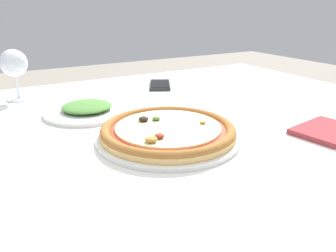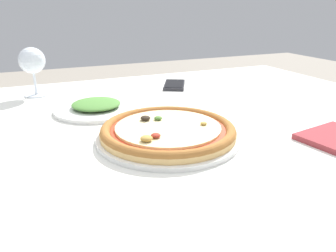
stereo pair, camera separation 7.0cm
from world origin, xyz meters
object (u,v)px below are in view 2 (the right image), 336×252
at_px(wine_glass_far_left, 32,62).
at_px(cell_phone, 174,85).
at_px(side_plate, 96,107).
at_px(dining_table, 174,151).
at_px(pizza_plate, 168,132).

height_order(wine_glass_far_left, cell_phone, wine_glass_far_left).
height_order(cell_phone, side_plate, side_plate).
xyz_separation_m(dining_table, pizza_plate, (-0.05, -0.08, 0.09)).
xyz_separation_m(dining_table, cell_phone, (0.16, 0.36, 0.08)).
distance_m(pizza_plate, cell_phone, 0.49).
bearing_deg(side_plate, wine_glass_far_left, 121.00).
xyz_separation_m(pizza_plate, side_plate, (-0.10, 0.26, -0.01)).
bearing_deg(pizza_plate, dining_table, 56.58).
bearing_deg(cell_phone, side_plate, -150.74).
bearing_deg(cell_phone, dining_table, -114.27).
bearing_deg(side_plate, pizza_plate, -68.85).
distance_m(dining_table, cell_phone, 0.40).
relative_size(pizza_plate, side_plate, 1.37).
bearing_deg(pizza_plate, cell_phone, 64.00).
height_order(pizza_plate, cell_phone, pizza_plate).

